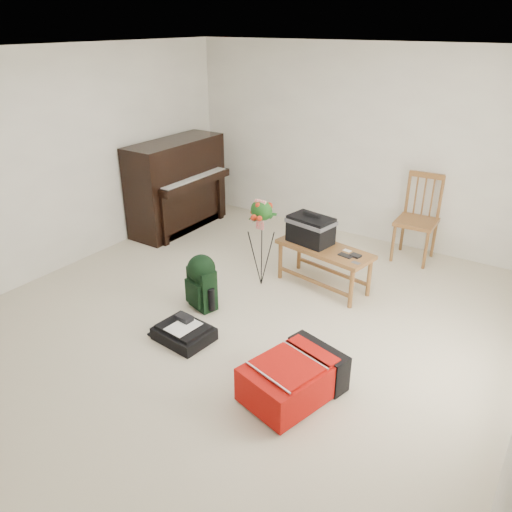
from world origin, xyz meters
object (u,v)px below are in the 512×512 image
Objects in this scene: bench at (314,236)px; red_suitcase at (296,374)px; dining_chair at (418,219)px; green_backpack at (202,279)px; flower_stand at (261,243)px; piano at (178,187)px; black_duffel at (184,332)px.

bench is 1.28× the size of red_suitcase.
dining_chair is at bearing 105.00° from red_suitcase.
green_backpack is (-1.44, -2.40, -0.19)m from dining_chair.
bench is 1.06× the size of dining_chair.
green_backpack is at bearing -112.69° from bench.
dining_chair reaches higher than flower_stand.
piano is 1.33× the size of bench.
green_backpack is (-0.22, 0.55, 0.25)m from black_duffel.
bench is at bearing -11.08° from piano.
green_backpack is (1.69, -1.56, -0.27)m from piano.
dining_chair is 3.22m from black_duffel.
red_suitcase is 1.65× the size of black_duffel.
black_duffel is (-0.48, -1.64, -0.51)m from bench.
red_suitcase is 1.87m from flower_stand.
piano is 2.90m from black_duffel.
red_suitcase is (3.15, -2.18, -0.42)m from piano.
black_duffel is at bearing -47.78° from piano.
flower_stand is (-0.47, -0.33, -0.08)m from bench.
red_suitcase reaches higher than black_duffel.
flower_stand is at bearing 89.61° from green_backpack.
bench is at bearing -121.93° from dining_chair.
bench is at bearing 35.13° from flower_stand.
dining_chair is 3.03m from red_suitcase.
dining_chair reaches higher than green_backpack.
black_duffel is at bearing -90.92° from flower_stand.
dining_chair reaches higher than black_duffel.
green_backpack is at bearing -42.71° from piano.
bench is 0.58m from flower_stand.
flower_stand is (0.23, 0.76, 0.18)m from green_backpack.
flower_stand reaches higher than red_suitcase.
red_suitcase is (0.76, -1.71, -0.41)m from bench.
piano is 3.86m from red_suitcase.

